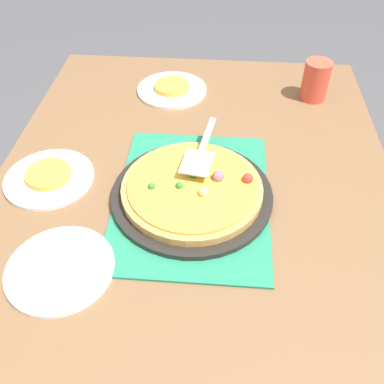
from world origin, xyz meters
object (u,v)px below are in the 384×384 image
(served_slice_right, at_px, (48,174))
(pizza_pan, at_px, (192,194))
(plate_near_left, at_px, (172,90))
(pizza_server, at_px, (202,150))
(cup_far, at_px, (316,80))
(served_slice_left, at_px, (172,86))
(plate_side, at_px, (60,269))
(pizza, at_px, (193,188))
(plate_far_right, at_px, (49,178))

(served_slice_right, bearing_deg, pizza_pan, -95.75)
(plate_near_left, bearing_deg, pizza_server, -162.70)
(cup_far, distance_m, pizza_server, 0.50)
(served_slice_left, distance_m, served_slice_right, 0.51)
(served_slice_left, bearing_deg, plate_side, 168.19)
(plate_near_left, relative_size, pizza_server, 0.94)
(pizza, height_order, cup_far, cup_far)
(served_slice_right, bearing_deg, plate_near_left, -30.20)
(plate_side, bearing_deg, pizza_server, -39.34)
(plate_near_left, distance_m, plate_far_right, 0.51)
(cup_far, height_order, pizza_server, cup_far)
(served_slice_right, bearing_deg, plate_side, -157.53)
(pizza, bearing_deg, pizza_pan, 105.04)
(plate_near_left, bearing_deg, pizza_pan, -167.87)
(served_slice_right, xyz_separation_m, pizza_server, (0.06, -0.38, 0.05))
(cup_far, bearing_deg, plate_far_right, 122.08)
(plate_near_left, bearing_deg, served_slice_right, 149.80)
(pizza_pan, relative_size, cup_far, 3.17)
(plate_near_left, distance_m, plate_side, 0.72)
(served_slice_right, relative_size, cup_far, 0.92)
(pizza, distance_m, plate_side, 0.34)
(served_slice_left, xyz_separation_m, cup_far, (-0.00, -0.44, 0.04))
(pizza, relative_size, cup_far, 2.75)
(plate_near_left, bearing_deg, plate_far_right, 149.80)
(served_slice_left, bearing_deg, plate_near_left, 0.00)
(plate_far_right, bearing_deg, pizza_pan, -95.75)
(plate_far_right, relative_size, served_slice_right, 2.00)
(plate_side, height_order, cup_far, cup_far)
(pizza, distance_m, plate_far_right, 0.36)
(pizza, xyz_separation_m, cup_far, (0.47, -0.34, 0.03))
(pizza_server, bearing_deg, plate_side, 140.66)
(plate_far_right, height_order, pizza_server, pizza_server)
(plate_side, xyz_separation_m, served_slice_right, (0.26, 0.11, 0.01))
(plate_side, bearing_deg, pizza_pan, -47.62)
(plate_near_left, bearing_deg, pizza, -167.73)
(plate_far_right, distance_m, served_slice_left, 0.51)
(plate_near_left, bearing_deg, plate_side, 168.19)
(plate_side, height_order, served_slice_right, served_slice_right)
(pizza_pan, relative_size, plate_near_left, 1.73)
(pizza, relative_size, plate_side, 1.50)
(pizza, xyz_separation_m, served_slice_right, (0.04, 0.36, -0.02))
(pizza, bearing_deg, served_slice_right, 84.32)
(pizza_pan, distance_m, plate_far_right, 0.36)
(served_slice_left, height_order, pizza_server, pizza_server)
(plate_near_left, bearing_deg, cup_far, -90.37)
(served_slice_left, bearing_deg, cup_far, -90.37)
(cup_far, bearing_deg, served_slice_right, 122.08)
(served_slice_left, distance_m, cup_far, 0.44)
(plate_near_left, xyz_separation_m, cup_far, (-0.00, -0.44, 0.06))
(pizza, bearing_deg, cup_far, -35.54)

